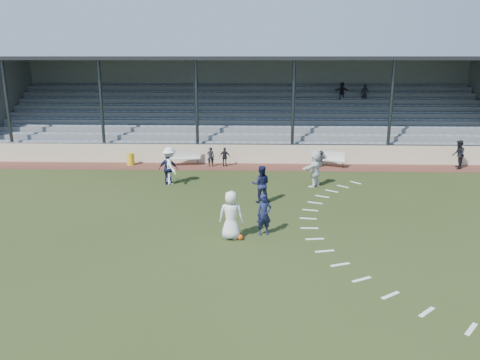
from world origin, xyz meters
The scene contains 19 objects.
ground centered at (0.00, 0.00, 0.00)m, with size 90.00×90.00×0.00m, color #293616.
cinder_track centered at (0.00, 10.50, 0.01)m, with size 34.00×2.00×0.02m, color #582C23.
retaining_wall centered at (0.00, 11.55, 0.60)m, with size 34.00×0.18×1.20m, color beige.
bench_left centered at (-3.75, 10.87, 0.58)m, with size 2.04×0.89×0.95m.
bench_right centered at (5.22, 10.74, 0.58)m, with size 2.00×1.21×0.95m.
trash_bin centered at (-7.11, 10.77, 0.39)m, with size 0.46×0.46×0.74m, color gold.
football centered at (0.13, -1.30, 0.10)m, with size 0.21×0.21×0.21m, color #E6470D.
player_white_lead centered at (-0.22, -1.17, 0.92)m, with size 0.90×0.59×1.85m, color white.
player_navy_lead centered at (1.02, -0.73, 0.80)m, with size 0.59×0.38×1.61m, color #161A3C.
player_navy_mid centered at (0.95, 3.36, 0.88)m, with size 0.85×0.67×1.76m, color #161A3C.
player_white_wing centered at (-3.86, 6.43, 1.00)m, with size 1.30×0.74×2.01m, color white.
player_navy_wing centered at (-3.93, 6.35, 0.84)m, with size 0.99×0.41×1.69m, color #161A3C.
player_white_back centered at (3.79, 6.23, 0.97)m, with size 1.80×0.57×1.94m, color white.
official centered at (12.91, 10.43, 0.89)m, with size 0.85×0.66×1.74m, color black.
sub_left_near centered at (-2.08, 10.59, 0.62)m, with size 0.44×0.29×1.20m, color black.
sub_left_far centered at (-1.20, 10.64, 0.61)m, with size 0.69×0.29×1.17m, color black.
sub_right centered at (4.71, 10.68, 0.52)m, with size 0.65×0.38×1.01m, color black.
grandstand centered at (0.01, 16.26, 2.20)m, with size 34.60×9.00×6.61m.
penalty_arc centered at (4.12, 0.00, 0.01)m, with size 3.89×14.63×0.01m.
Camera 1 is at (0.65, -17.56, 6.64)m, focal length 35.00 mm.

